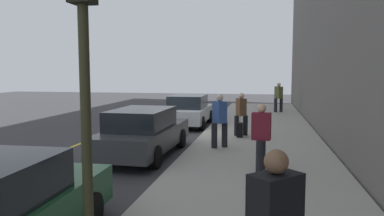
{
  "coord_description": "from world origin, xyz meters",
  "views": [
    {
      "loc": [
        -15.34,
        -3.43,
        2.7
      ],
      "look_at": [
        -2.11,
        -0.9,
        1.35
      ],
      "focal_mm": 35.04,
      "sensor_mm": 36.0,
      "label": 1
    }
  ],
  "objects_px": {
    "parked_car_charcoal": "(143,132)",
    "rolling_suitcase": "(240,130)",
    "pedestrian_blue_coat": "(220,119)",
    "pedestrian_brown_coat": "(241,113)",
    "pedestrian_olive_coat": "(279,96)",
    "parked_car_silver": "(189,110)",
    "traffic_light_pole": "(85,55)",
    "pedestrian_burgundy_coat": "(261,135)"
  },
  "relations": [
    {
      "from": "pedestrian_blue_coat",
      "to": "rolling_suitcase",
      "type": "height_order",
      "value": "pedestrian_blue_coat"
    },
    {
      "from": "parked_car_silver",
      "to": "traffic_light_pole",
      "type": "distance_m",
      "value": 14.08
    },
    {
      "from": "parked_car_silver",
      "to": "pedestrian_olive_coat",
      "type": "xyz_separation_m",
      "value": [
        5.77,
        -4.48,
        0.35
      ]
    },
    {
      "from": "pedestrian_burgundy_coat",
      "to": "pedestrian_blue_coat",
      "type": "xyz_separation_m",
      "value": [
        2.7,
        1.37,
        0.03
      ]
    },
    {
      "from": "pedestrian_olive_coat",
      "to": "traffic_light_pole",
      "type": "distance_m",
      "value": 19.89
    },
    {
      "from": "pedestrian_burgundy_coat",
      "to": "rolling_suitcase",
      "type": "xyz_separation_m",
      "value": [
        4.8,
        0.83,
        -0.63
      ]
    },
    {
      "from": "parked_car_silver",
      "to": "pedestrian_burgundy_coat",
      "type": "height_order",
      "value": "pedestrian_burgundy_coat"
    },
    {
      "from": "pedestrian_olive_coat",
      "to": "rolling_suitcase",
      "type": "height_order",
      "value": "pedestrian_olive_coat"
    },
    {
      "from": "parked_car_silver",
      "to": "traffic_light_pole",
      "type": "relative_size",
      "value": 1.07
    },
    {
      "from": "pedestrian_brown_coat",
      "to": "rolling_suitcase",
      "type": "distance_m",
      "value": 0.72
    },
    {
      "from": "parked_car_silver",
      "to": "pedestrian_burgundy_coat",
      "type": "relative_size",
      "value": 2.49
    },
    {
      "from": "pedestrian_brown_coat",
      "to": "rolling_suitcase",
      "type": "height_order",
      "value": "pedestrian_brown_coat"
    },
    {
      "from": "pedestrian_olive_coat",
      "to": "pedestrian_burgundy_coat",
      "type": "bearing_deg",
      "value": 176.1
    },
    {
      "from": "pedestrian_brown_coat",
      "to": "traffic_light_pole",
      "type": "bearing_deg",
      "value": 173.93
    },
    {
      "from": "parked_car_charcoal",
      "to": "rolling_suitcase",
      "type": "relative_size",
      "value": 5.19
    },
    {
      "from": "parked_car_charcoal",
      "to": "pedestrian_burgundy_coat",
      "type": "bearing_deg",
      "value": -114.47
    },
    {
      "from": "pedestrian_olive_coat",
      "to": "parked_car_charcoal",
      "type": "bearing_deg",
      "value": 159.55
    },
    {
      "from": "parked_car_silver",
      "to": "pedestrian_blue_coat",
      "type": "xyz_separation_m",
      "value": [
        -5.57,
        -2.16,
        0.34
      ]
    },
    {
      "from": "pedestrian_brown_coat",
      "to": "pedestrian_olive_coat",
      "type": "distance_m",
      "value": 9.04
    },
    {
      "from": "parked_car_charcoal",
      "to": "pedestrian_blue_coat",
      "type": "bearing_deg",
      "value": -65.59
    },
    {
      "from": "pedestrian_burgundy_coat",
      "to": "pedestrian_blue_coat",
      "type": "height_order",
      "value": "pedestrian_blue_coat"
    },
    {
      "from": "pedestrian_olive_coat",
      "to": "traffic_light_pole",
      "type": "xyz_separation_m",
      "value": [
        -19.6,
        2.91,
        1.75
      ]
    },
    {
      "from": "pedestrian_blue_coat",
      "to": "traffic_light_pole",
      "type": "distance_m",
      "value": 8.46
    },
    {
      "from": "traffic_light_pole",
      "to": "pedestrian_burgundy_coat",
      "type": "bearing_deg",
      "value": -19.35
    },
    {
      "from": "pedestrian_brown_coat",
      "to": "pedestrian_olive_coat",
      "type": "relative_size",
      "value": 0.93
    },
    {
      "from": "parked_car_silver",
      "to": "pedestrian_brown_coat",
      "type": "xyz_separation_m",
      "value": [
        -3.1,
        -2.72,
        0.29
      ]
    },
    {
      "from": "parked_car_charcoal",
      "to": "pedestrian_burgundy_coat",
      "type": "distance_m",
      "value": 4.03
    },
    {
      "from": "pedestrian_brown_coat",
      "to": "parked_car_charcoal",
      "type": "bearing_deg",
      "value": 140.92
    },
    {
      "from": "parked_car_charcoal",
      "to": "pedestrian_olive_coat",
      "type": "distance_m",
      "value": 13.22
    },
    {
      "from": "traffic_light_pole",
      "to": "rolling_suitcase",
      "type": "xyz_separation_m",
      "value": [
        10.35,
        -1.12,
        -2.44
      ]
    },
    {
      "from": "traffic_light_pole",
      "to": "rolling_suitcase",
      "type": "height_order",
      "value": "traffic_light_pole"
    },
    {
      "from": "parked_car_charcoal",
      "to": "traffic_light_pole",
      "type": "distance_m",
      "value": 7.71
    },
    {
      "from": "rolling_suitcase",
      "to": "pedestrian_olive_coat",
      "type": "bearing_deg",
      "value": -10.93
    },
    {
      "from": "pedestrian_brown_coat",
      "to": "pedestrian_olive_coat",
      "type": "xyz_separation_m",
      "value": [
        8.87,
        -1.77,
        0.07
      ]
    },
    {
      "from": "traffic_light_pole",
      "to": "rolling_suitcase",
      "type": "distance_m",
      "value": 10.69
    },
    {
      "from": "parked_car_charcoal",
      "to": "pedestrian_olive_coat",
      "type": "height_order",
      "value": "pedestrian_olive_coat"
    },
    {
      "from": "pedestrian_brown_coat",
      "to": "parked_car_silver",
      "type": "bearing_deg",
      "value": 41.24
    },
    {
      "from": "pedestrian_olive_coat",
      "to": "rolling_suitcase",
      "type": "relative_size",
      "value": 1.97
    },
    {
      "from": "parked_car_charcoal",
      "to": "rolling_suitcase",
      "type": "distance_m",
      "value": 4.23
    },
    {
      "from": "pedestrian_olive_coat",
      "to": "rolling_suitcase",
      "type": "bearing_deg",
      "value": 169.07
    },
    {
      "from": "parked_car_silver",
      "to": "pedestrian_olive_coat",
      "type": "distance_m",
      "value": 7.31
    },
    {
      "from": "pedestrian_blue_coat",
      "to": "rolling_suitcase",
      "type": "relative_size",
      "value": 1.94
    }
  ]
}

